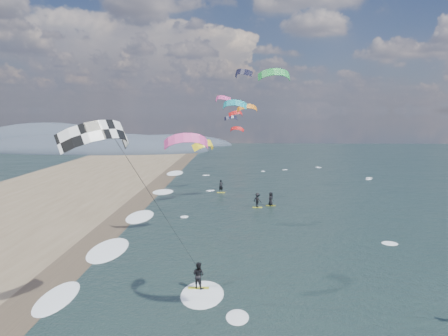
{
  "coord_description": "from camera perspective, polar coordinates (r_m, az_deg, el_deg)",
  "views": [
    {
      "loc": [
        -0.01,
        -18.17,
        10.96
      ],
      "look_at": [
        -1.0,
        12.0,
        7.0
      ],
      "focal_mm": 35.0,
      "sensor_mm": 36.0,
      "label": 1
    }
  ],
  "objects": [
    {
      "name": "shoreline_surf",
      "position": [
        36.34,
        -15.75,
        -10.37
      ],
      "size": [
        2.4,
        79.4,
        0.11
      ],
      "color": "white",
      "rests_on": "ground"
    },
    {
      "name": "far_kitesurfers",
      "position": [
        52.04,
        3.78,
        -3.75
      ],
      "size": [
        7.2,
        9.91,
        1.73
      ],
      "color": "gold",
      "rests_on": "ground"
    },
    {
      "name": "wet_sand_strip",
      "position": [
        32.52,
        -20.4,
        -12.7
      ],
      "size": [
        3.0,
        240.0,
        0.0
      ],
      "primitive_type": "cube",
      "color": "#382D23",
      "rests_on": "ground"
    },
    {
      "name": "bg_kite_field",
      "position": [
        71.5,
        1.3,
        7.77
      ],
      "size": [
        12.07,
        72.52,
        10.92
      ],
      "color": "black",
      "rests_on": "ground"
    },
    {
      "name": "coastal_hills",
      "position": [
        134.22,
        -17.65,
        2.44
      ],
      "size": [
        80.0,
        41.0,
        15.0
      ],
      "color": "#3D4756",
      "rests_on": "ground"
    },
    {
      "name": "kitesurfer_near_b",
      "position": [
        22.4,
        -10.47,
        -2.7
      ],
      "size": [
        6.81,
        9.27,
        11.39
      ],
      "color": "gold",
      "rests_on": "ground"
    }
  ]
}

